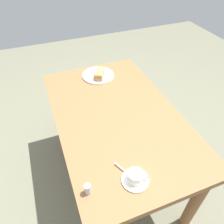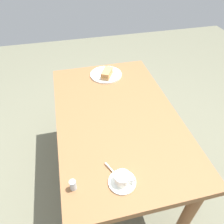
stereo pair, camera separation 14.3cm
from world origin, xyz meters
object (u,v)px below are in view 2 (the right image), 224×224
Objects in this scene: spoon at (113,171)px; salt_shaker at (73,185)px; sandwich_front at (107,73)px; coffee_saucer at (122,182)px; dining_table at (117,125)px; sandwich_plate at (106,75)px; coffee_cup at (123,178)px.

salt_shaker reaches higher than spoon.
sandwich_front reaches higher than coffee_saucer.
spoon is at bearing 169.60° from sandwich_front.
dining_table is 14.16× the size of spoon.
spoon is at bearing 170.08° from sandwich_plate.
coffee_saucer is (-0.50, 0.10, 0.11)m from dining_table.
coffee_saucer is at bearing -95.91° from salt_shaker.
sandwich_front is 1.47× the size of coffee_cup.
sandwich_front is at bearing -7.72° from coffee_cup.
coffee_cup is at bearing 172.28° from sandwich_front.
coffee_saucer is at bearing 172.18° from sandwich_front.
sandwich_plate is 0.05m from sandwich_front.
coffee_saucer is 1.39× the size of coffee_cup.
salt_shaker is (-0.48, 0.34, 0.14)m from dining_table.
coffee_cup is (-0.99, 0.13, 0.03)m from sandwich_plate.
spoon reaches higher than dining_table.
salt_shaker is (-0.93, 0.37, -0.01)m from sandwich_front.
coffee_saucer is 2.26× the size of salt_shaker.
coffee_saucer is (-0.96, 0.13, -0.04)m from sandwich_front.
dining_table is 13.12× the size of coffee_cup.
sandwich_plate is 2.83× the size of spoon.
coffee_cup is (-0.96, 0.13, -0.00)m from sandwich_front.
coffee_cup reaches higher than spoon.
sandwich_front reaches higher than coffee_cup.
sandwich_front is 0.97m from coffee_cup.
sandwich_front is at bearing -4.00° from dining_table.
spoon is (-0.89, 0.16, -0.03)m from sandwich_front.
dining_table is 8.93× the size of sandwich_front.
coffee_saucer reaches higher than dining_table.
salt_shaker reaches higher than sandwich_plate.
coffee_saucer is at bearing 66.39° from coffee_cup.
sandwich_plate is 1.04m from salt_shaker.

